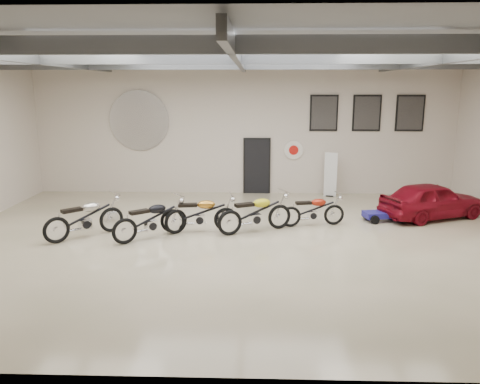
{
  "coord_description": "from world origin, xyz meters",
  "views": [
    {
      "loc": [
        0.42,
        -11.89,
        4.03
      ],
      "look_at": [
        0.0,
        1.2,
        1.1
      ],
      "focal_mm": 35.0,
      "sensor_mm": 36.0,
      "label": 1
    }
  ],
  "objects_px": {
    "motorcycle_silver": "(84,217)",
    "motorcycle_red": "(313,210)",
    "motorcycle_gold": "(199,213)",
    "motorcycle_yellow": "(255,212)",
    "banner_stand": "(331,174)",
    "go_kart": "(388,212)",
    "vintage_car": "(432,200)",
    "motorcycle_black": "(151,219)"
  },
  "relations": [
    {
      "from": "banner_stand",
      "to": "go_kart",
      "type": "xyz_separation_m",
      "value": [
        1.28,
        -3.3,
        -0.59
      ]
    },
    {
      "from": "motorcycle_yellow",
      "to": "go_kart",
      "type": "bearing_deg",
      "value": -8.06
    },
    {
      "from": "motorcycle_yellow",
      "to": "motorcycle_red",
      "type": "xyz_separation_m",
      "value": [
        1.7,
        0.66,
        -0.08
      ]
    },
    {
      "from": "motorcycle_silver",
      "to": "motorcycle_black",
      "type": "bearing_deg",
      "value": -44.35
    },
    {
      "from": "motorcycle_gold",
      "to": "motorcycle_red",
      "type": "distance_m",
      "value": 3.36
    },
    {
      "from": "motorcycle_black",
      "to": "motorcycle_silver",
      "type": "bearing_deg",
      "value": 140.13
    },
    {
      "from": "banner_stand",
      "to": "motorcycle_gold",
      "type": "relative_size",
      "value": 0.8
    },
    {
      "from": "banner_stand",
      "to": "vintage_car",
      "type": "distance_m",
      "value": 4.02
    },
    {
      "from": "banner_stand",
      "to": "motorcycle_red",
      "type": "bearing_deg",
      "value": -91.98
    },
    {
      "from": "motorcycle_red",
      "to": "go_kart",
      "type": "distance_m",
      "value": 2.5
    },
    {
      "from": "banner_stand",
      "to": "go_kart",
      "type": "bearing_deg",
      "value": -54.78
    },
    {
      "from": "banner_stand",
      "to": "motorcycle_silver",
      "type": "bearing_deg",
      "value": -131.02
    },
    {
      "from": "motorcycle_yellow",
      "to": "vintage_car",
      "type": "height_order",
      "value": "motorcycle_yellow"
    },
    {
      "from": "motorcycle_silver",
      "to": "motorcycle_red",
      "type": "bearing_deg",
      "value": -30.99
    },
    {
      "from": "motorcycle_silver",
      "to": "motorcycle_red",
      "type": "distance_m",
      "value": 6.5
    },
    {
      "from": "motorcycle_yellow",
      "to": "go_kart",
      "type": "relative_size",
      "value": 1.45
    },
    {
      "from": "motorcycle_yellow",
      "to": "motorcycle_black",
      "type": "bearing_deg",
      "value": 168.22
    },
    {
      "from": "motorcycle_gold",
      "to": "motorcycle_red",
      "type": "bearing_deg",
      "value": 4.15
    },
    {
      "from": "banner_stand",
      "to": "vintage_car",
      "type": "relative_size",
      "value": 0.51
    },
    {
      "from": "motorcycle_silver",
      "to": "motorcycle_yellow",
      "type": "distance_m",
      "value": 4.71
    },
    {
      "from": "motorcycle_black",
      "to": "vintage_car",
      "type": "bearing_deg",
      "value": -22.34
    },
    {
      "from": "banner_stand",
      "to": "motorcycle_silver",
      "type": "distance_m",
      "value": 9.15
    },
    {
      "from": "motorcycle_yellow",
      "to": "go_kart",
      "type": "xyz_separation_m",
      "value": [
        4.11,
        1.3,
        -0.3
      ]
    },
    {
      "from": "motorcycle_yellow",
      "to": "vintage_car",
      "type": "relative_size",
      "value": 0.66
    },
    {
      "from": "motorcycle_silver",
      "to": "motorcycle_yellow",
      "type": "height_order",
      "value": "motorcycle_yellow"
    },
    {
      "from": "banner_stand",
      "to": "motorcycle_yellow",
      "type": "height_order",
      "value": "banner_stand"
    },
    {
      "from": "motorcycle_red",
      "to": "go_kart",
      "type": "bearing_deg",
      "value": 3.57
    },
    {
      "from": "motorcycle_gold",
      "to": "vintage_car",
      "type": "height_order",
      "value": "vintage_car"
    },
    {
      "from": "motorcycle_yellow",
      "to": "motorcycle_silver",
      "type": "bearing_deg",
      "value": 162.18
    },
    {
      "from": "motorcycle_black",
      "to": "motorcycle_red",
      "type": "distance_m",
      "value": 4.73
    },
    {
      "from": "motorcycle_silver",
      "to": "motorcycle_gold",
      "type": "distance_m",
      "value": 3.14
    },
    {
      "from": "motorcycle_yellow",
      "to": "go_kart",
      "type": "height_order",
      "value": "motorcycle_yellow"
    },
    {
      "from": "motorcycle_yellow",
      "to": "motorcycle_red",
      "type": "distance_m",
      "value": 1.83
    },
    {
      "from": "motorcycle_gold",
      "to": "motorcycle_yellow",
      "type": "xyz_separation_m",
      "value": [
        1.58,
        0.06,
        0.02
      ]
    },
    {
      "from": "vintage_car",
      "to": "motorcycle_gold",
      "type": "bearing_deg",
      "value": 81.52
    },
    {
      "from": "go_kart",
      "to": "vintage_car",
      "type": "height_order",
      "value": "vintage_car"
    },
    {
      "from": "motorcycle_red",
      "to": "go_kart",
      "type": "xyz_separation_m",
      "value": [
        2.41,
        0.64,
        -0.22
      ]
    },
    {
      "from": "motorcycle_yellow",
      "to": "motorcycle_red",
      "type": "bearing_deg",
      "value": -4.31
    },
    {
      "from": "motorcycle_gold",
      "to": "motorcycle_red",
      "type": "xyz_separation_m",
      "value": [
        3.28,
        0.73,
        -0.06
      ]
    },
    {
      "from": "motorcycle_black",
      "to": "go_kart",
      "type": "distance_m",
      "value": 7.22
    },
    {
      "from": "motorcycle_silver",
      "to": "go_kart",
      "type": "xyz_separation_m",
      "value": [
        8.78,
        1.93,
        -0.3
      ]
    },
    {
      "from": "motorcycle_gold",
      "to": "motorcycle_yellow",
      "type": "height_order",
      "value": "motorcycle_yellow"
    }
  ]
}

